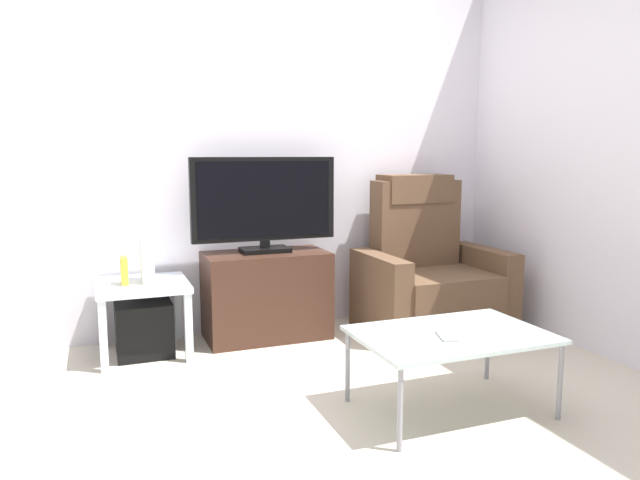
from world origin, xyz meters
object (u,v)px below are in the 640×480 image
Objects in this scene: side_table at (142,294)px; game_console at (147,260)px; subwoofer_box at (144,328)px; tv_stand at (266,295)px; coffee_table at (451,337)px; book_upright at (124,271)px; cell_phone at (447,336)px; recliner_armchair at (428,276)px; television at (264,202)px.

side_table is 2.01× the size of game_console.
subwoofer_box is at bearing 180.00° from side_table.
tv_stand reaches higher than side_table.
coffee_table is at bearing -47.16° from game_console.
book_upright is (-0.10, -0.02, 0.15)m from side_table.
side_table is 3.26× the size of book_upright.
side_table is 3.60× the size of cell_phone.
side_table is (-1.94, 0.13, 0.01)m from recliner_armchair.
tv_stand is 0.90× the size of coffee_table.
television is at bearing 5.25° from game_console.
coffee_table is (1.41, -1.35, -0.17)m from book_upright.
tv_stand reaches higher than subwoofer_box.
book_upright is (-0.10, -0.02, 0.37)m from subwoofer_box.
recliner_armchair is 1.95m from subwoofer_box.
cell_phone is at bearing -139.30° from coffee_table.
tv_stand is 1.52m from coffee_table.
television is (0.00, 0.02, 0.62)m from tv_stand.
tv_stand is 0.81m from side_table.
coffee_table is (1.28, -1.38, -0.23)m from game_console.
subwoofer_box is (-1.94, 0.13, -0.21)m from recliner_armchair.
television is 1.28m from recliner_armchair.
subwoofer_box is (-0.00, 0.00, -0.22)m from side_table.
television is 1.08× the size of coffee_table.
television is at bearing 5.73° from side_table.
recliner_armchair is 4.01× the size of game_console.
television is at bearing 175.69° from recliner_armchair.
tv_stand is at bearing 5.18° from book_upright.
recliner_armchair is at bearing -2.97° from book_upright.
tv_stand is at bearing 3.86° from game_console.
side_table is (-0.80, -0.08, -0.53)m from television.
recliner_armchair is at bearing -9.37° from tv_stand.
television is 0.96m from side_table.
television is 1.10m from subwoofer_box.
subwoofer_box is 0.39m from book_upright.
television is at bearing 123.80° from cell_phone.
coffee_table is 6.00× the size of cell_phone.
side_table is at bearing 0.00° from subwoofer_box.
tv_stand is at bearing -90.00° from television.
game_console is at bearing 15.95° from side_table.
coffee_table is (1.31, -1.37, 0.20)m from subwoofer_box.
recliner_armchair is at bearing 63.14° from coffee_table.
subwoofer_box is 2.01× the size of book_upright.
subwoofer_box is at bearing 133.83° from coffee_table.
cell_phone is (1.25, -1.42, 0.01)m from side_table.
side_table is 1.89m from cell_phone.
side_table is at bearing -174.27° from television.
game_console reaches higher than coffee_table.
recliner_armchair is at bearing -3.71° from side_table.
television is at bearing 109.38° from coffee_table.
recliner_armchair reaches higher than subwoofer_box.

